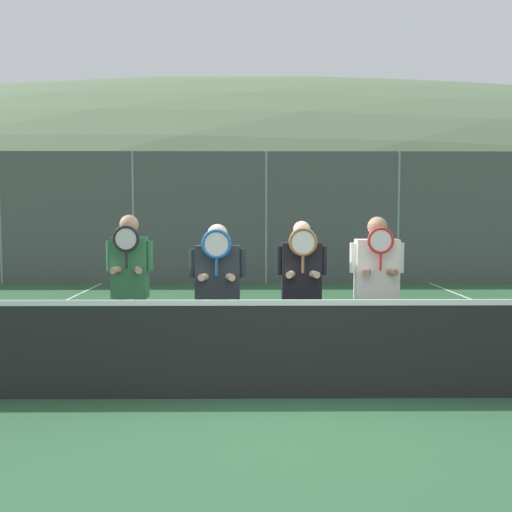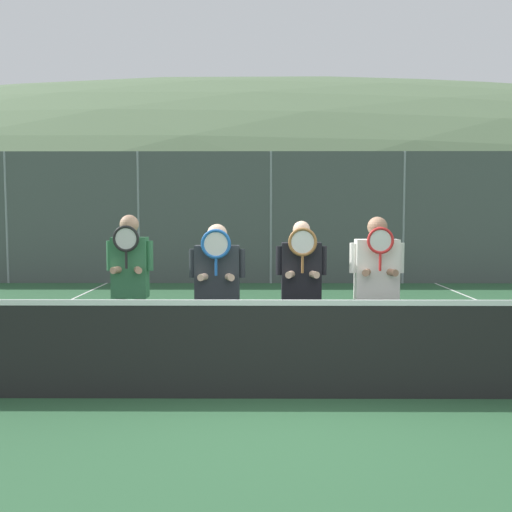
{
  "view_description": "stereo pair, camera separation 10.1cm",
  "coord_description": "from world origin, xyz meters",
  "px_view_note": "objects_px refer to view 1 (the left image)",
  "views": [
    {
      "loc": [
        -0.4,
        -5.56,
        1.85
      ],
      "look_at": [
        -0.34,
        1.09,
        1.34
      ],
      "focal_mm": 40.0,
      "sensor_mm": 36.0,
      "label": 1
    },
    {
      "loc": [
        -0.3,
        -5.56,
        1.85
      ],
      "look_at": [
        -0.34,
        1.09,
        1.34
      ],
      "focal_mm": 40.0,
      "sensor_mm": 36.0,
      "label": 2
    }
  ],
  "objects_px": {
    "player_center_left": "(218,284)",
    "car_center": "(366,241)",
    "car_left_of_center": "(207,240)",
    "player_leftmost": "(130,281)",
    "player_rightmost": "(377,281)",
    "car_far_left": "(48,242)",
    "player_center_right": "(301,284)"
  },
  "relations": [
    {
      "from": "player_leftmost",
      "to": "car_left_of_center",
      "type": "height_order",
      "value": "car_left_of_center"
    },
    {
      "from": "player_rightmost",
      "to": "player_leftmost",
      "type": "bearing_deg",
      "value": 177.72
    },
    {
      "from": "player_center_left",
      "to": "player_center_right",
      "type": "relative_size",
      "value": 0.98
    },
    {
      "from": "player_rightmost",
      "to": "car_center",
      "type": "relative_size",
      "value": 0.42
    },
    {
      "from": "car_left_of_center",
      "to": "car_center",
      "type": "bearing_deg",
      "value": 0.36
    },
    {
      "from": "player_center_right",
      "to": "car_far_left",
      "type": "height_order",
      "value": "car_far_left"
    },
    {
      "from": "player_center_right",
      "to": "car_far_left",
      "type": "distance_m",
      "value": 13.87
    },
    {
      "from": "player_center_right",
      "to": "player_rightmost",
      "type": "distance_m",
      "value": 0.85
    },
    {
      "from": "player_center_right",
      "to": "player_rightmost",
      "type": "relative_size",
      "value": 0.97
    },
    {
      "from": "player_center_left",
      "to": "player_rightmost",
      "type": "relative_size",
      "value": 0.95
    },
    {
      "from": "player_leftmost",
      "to": "car_left_of_center",
      "type": "relative_size",
      "value": 0.38
    },
    {
      "from": "car_left_of_center",
      "to": "car_far_left",
      "type": "bearing_deg",
      "value": 178.87
    },
    {
      "from": "player_leftmost",
      "to": "car_far_left",
      "type": "bearing_deg",
      "value": 113.48
    },
    {
      "from": "player_leftmost",
      "to": "car_far_left",
      "type": "relative_size",
      "value": 0.42
    },
    {
      "from": "player_leftmost",
      "to": "player_center_right",
      "type": "relative_size",
      "value": 1.04
    },
    {
      "from": "player_center_left",
      "to": "player_center_right",
      "type": "bearing_deg",
      "value": 4.23
    },
    {
      "from": "car_left_of_center",
      "to": "car_center",
      "type": "xyz_separation_m",
      "value": [
        5.12,
        0.03,
        -0.03
      ]
    },
    {
      "from": "player_center_left",
      "to": "car_left_of_center",
      "type": "bearing_deg",
      "value": 94.99
    },
    {
      "from": "car_left_of_center",
      "to": "car_center",
      "type": "height_order",
      "value": "car_left_of_center"
    },
    {
      "from": "car_center",
      "to": "car_left_of_center",
      "type": "bearing_deg",
      "value": -179.64
    },
    {
      "from": "player_center_right",
      "to": "car_center",
      "type": "height_order",
      "value": "car_center"
    },
    {
      "from": "player_center_right",
      "to": "car_left_of_center",
      "type": "relative_size",
      "value": 0.37
    },
    {
      "from": "player_center_right",
      "to": "player_rightmost",
      "type": "xyz_separation_m",
      "value": [
        0.84,
        -0.07,
        0.05
      ]
    },
    {
      "from": "car_far_left",
      "to": "car_left_of_center",
      "type": "distance_m",
      "value": 5.13
    },
    {
      "from": "player_center_left",
      "to": "car_left_of_center",
      "type": "distance_m",
      "value": 11.92
    },
    {
      "from": "player_rightmost",
      "to": "car_far_left",
      "type": "bearing_deg",
      "value": 123.59
    },
    {
      "from": "player_leftmost",
      "to": "player_center_left",
      "type": "relative_size",
      "value": 1.06
    },
    {
      "from": "car_far_left",
      "to": "car_left_of_center",
      "type": "xyz_separation_m",
      "value": [
        5.13,
        -0.1,
        0.04
      ]
    },
    {
      "from": "player_center_left",
      "to": "car_far_left",
      "type": "bearing_deg",
      "value": 117.23
    },
    {
      "from": "player_center_left",
      "to": "car_center",
      "type": "xyz_separation_m",
      "value": [
        4.09,
        11.91,
        -0.12
      ]
    },
    {
      "from": "car_left_of_center",
      "to": "player_center_left",
      "type": "bearing_deg",
      "value": -85.01
    },
    {
      "from": "player_rightmost",
      "to": "car_left_of_center",
      "type": "distance_m",
      "value": 12.21
    }
  ]
}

